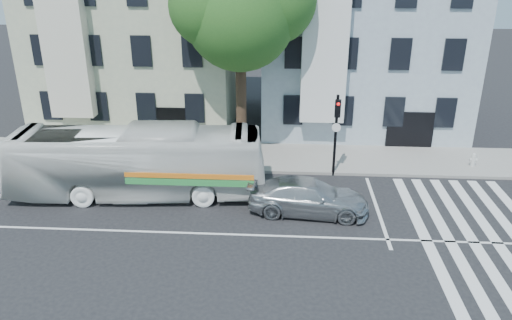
# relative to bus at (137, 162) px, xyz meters

# --- Properties ---
(ground) EXTENTS (120.00, 120.00, 0.00)m
(ground) POSITION_rel_bus_xyz_m (4.28, -3.30, -1.62)
(ground) COLOR black
(ground) RESTS_ON ground
(sidewalk_far) EXTENTS (80.00, 4.00, 0.15)m
(sidewalk_far) POSITION_rel_bus_xyz_m (4.28, 4.70, -1.55)
(sidewalk_far) COLOR gray
(sidewalk_far) RESTS_ON ground
(building_left) EXTENTS (12.00, 10.00, 11.00)m
(building_left) POSITION_rel_bus_xyz_m (-2.72, 11.70, 3.88)
(building_left) COLOR #A5AE92
(building_left) RESTS_ON ground
(building_right) EXTENTS (12.00, 10.00, 11.00)m
(building_right) POSITION_rel_bus_xyz_m (11.28, 11.70, 3.88)
(building_right) COLOR #95A2B1
(building_right) RESTS_ON ground
(street_tree) EXTENTS (7.30, 5.90, 11.10)m
(street_tree) POSITION_rel_bus_xyz_m (4.34, 5.44, 6.21)
(street_tree) COLOR #2D2116
(street_tree) RESTS_ON ground
(bus) EXTENTS (3.51, 11.80, 3.24)m
(bus) POSITION_rel_bus_xyz_m (0.00, 0.00, 0.00)
(bus) COLOR white
(bus) RESTS_ON ground
(sedan) EXTENTS (2.49, 5.28, 1.49)m
(sedan) POSITION_rel_bus_xyz_m (7.73, -1.23, -0.88)
(sedan) COLOR #B0B4B8
(sedan) RESTS_ON ground
(hedge) EXTENTS (8.30, 3.59, 0.70)m
(hedge) POSITION_rel_bus_xyz_m (-2.96, 3.00, -1.12)
(hedge) COLOR #255F1F
(hedge) RESTS_ON sidewalk_far
(traffic_signal) EXTENTS (0.43, 0.53, 4.17)m
(traffic_signal) POSITION_rel_bus_xyz_m (9.13, 2.65, 1.07)
(traffic_signal) COLOR black
(traffic_signal) RESTS_ON ground
(fire_hydrant) EXTENTS (0.38, 0.23, 0.70)m
(fire_hydrant) POSITION_rel_bus_xyz_m (16.42, 4.02, -1.11)
(fire_hydrant) COLOR silver
(fire_hydrant) RESTS_ON sidewalk_far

